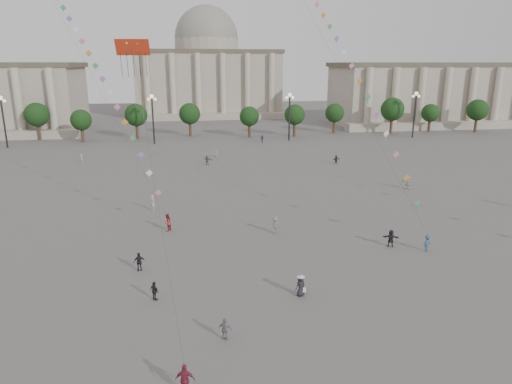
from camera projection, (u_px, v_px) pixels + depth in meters
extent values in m
plane|color=#585552|center=(300.00, 292.00, 35.00)|extent=(360.00, 360.00, 0.00)
cube|color=#9E9585|center=(470.00, 95.00, 134.20)|extent=(80.00, 22.00, 16.00)
cube|color=#51493B|center=(473.00, 65.00, 131.87)|extent=(81.60, 22.44, 1.20)
cube|color=#9E9585|center=(495.00, 124.00, 123.74)|extent=(84.00, 4.00, 2.00)
cube|color=#9E9585|center=(208.00, 84.00, 155.92)|extent=(46.00, 30.00, 20.00)
cube|color=#51493B|center=(207.00, 52.00, 153.04)|extent=(46.92, 30.60, 1.20)
cube|color=#9E9585|center=(212.00, 116.00, 142.20)|extent=(48.30, 4.00, 2.00)
cylinder|color=#9E9585|center=(207.00, 46.00, 152.52)|extent=(21.00, 21.00, 5.00)
sphere|color=gray|center=(207.00, 38.00, 151.84)|extent=(21.00, 21.00, 21.00)
cylinder|color=#38291C|center=(34.00, 133.00, 102.53)|extent=(0.70, 0.70, 3.52)
sphere|color=black|center=(32.00, 117.00, 101.53)|extent=(5.12, 5.12, 5.12)
cylinder|color=#38291C|center=(89.00, 132.00, 104.29)|extent=(0.70, 0.70, 3.52)
sphere|color=black|center=(88.00, 116.00, 103.29)|extent=(5.12, 5.12, 5.12)
cylinder|color=#38291C|center=(143.00, 131.00, 106.06)|extent=(0.70, 0.70, 3.52)
sphere|color=black|center=(142.00, 115.00, 105.06)|extent=(5.12, 5.12, 5.12)
cylinder|color=#38291C|center=(195.00, 130.00, 107.82)|extent=(0.70, 0.70, 3.52)
sphere|color=black|center=(194.00, 114.00, 106.82)|extent=(5.12, 5.12, 5.12)
cylinder|color=#38291C|center=(245.00, 129.00, 109.58)|extent=(0.70, 0.70, 3.52)
sphere|color=black|center=(245.00, 113.00, 108.58)|extent=(5.12, 5.12, 5.12)
cylinder|color=#38291C|center=(294.00, 128.00, 111.35)|extent=(0.70, 0.70, 3.52)
sphere|color=black|center=(294.00, 113.00, 110.35)|extent=(5.12, 5.12, 5.12)
cylinder|color=#38291C|center=(341.00, 127.00, 113.11)|extent=(0.70, 0.70, 3.52)
sphere|color=black|center=(342.00, 112.00, 112.11)|extent=(5.12, 5.12, 5.12)
cylinder|color=#38291C|center=(387.00, 126.00, 114.88)|extent=(0.70, 0.70, 3.52)
sphere|color=black|center=(388.00, 111.00, 113.88)|extent=(5.12, 5.12, 5.12)
cylinder|color=#38291C|center=(431.00, 125.00, 116.64)|extent=(0.70, 0.70, 3.52)
sphere|color=black|center=(432.00, 110.00, 115.64)|extent=(5.12, 5.12, 5.12)
cylinder|color=#38291C|center=(474.00, 124.00, 118.41)|extent=(0.70, 0.70, 3.52)
sphere|color=black|center=(476.00, 110.00, 117.41)|extent=(5.12, 5.12, 5.12)
cylinder|color=#262628|center=(4.00, 124.00, 93.60)|extent=(0.36, 0.36, 10.00)
sphere|color=#FFE5B2|center=(0.00, 98.00, 92.18)|extent=(0.90, 0.90, 0.90)
sphere|color=#FFE5B2|center=(4.00, 101.00, 92.45)|extent=(0.60, 0.60, 0.60)
cylinder|color=#262628|center=(153.00, 121.00, 98.01)|extent=(0.36, 0.36, 10.00)
sphere|color=#FFE5B2|center=(152.00, 96.00, 96.59)|extent=(0.90, 0.90, 0.90)
sphere|color=#FFE5B2|center=(148.00, 99.00, 96.65)|extent=(0.60, 0.60, 0.60)
sphere|color=#FFE5B2|center=(155.00, 99.00, 96.86)|extent=(0.60, 0.60, 0.60)
cylinder|color=#262628|center=(289.00, 119.00, 102.42)|extent=(0.36, 0.36, 10.00)
sphere|color=#FFE5B2|center=(290.00, 95.00, 101.01)|extent=(0.90, 0.90, 0.90)
sphere|color=#FFE5B2|center=(287.00, 98.00, 101.07)|extent=(0.60, 0.60, 0.60)
sphere|color=#FFE5B2|center=(293.00, 98.00, 101.27)|extent=(0.60, 0.60, 0.60)
cylinder|color=#262628|center=(414.00, 116.00, 106.83)|extent=(0.36, 0.36, 10.00)
sphere|color=#FFE5B2|center=(416.00, 94.00, 105.42)|extent=(0.90, 0.90, 0.90)
sphere|color=#FFE5B2|center=(413.00, 96.00, 105.48)|extent=(0.60, 0.60, 0.60)
sphere|color=#FFE5B2|center=(419.00, 96.00, 105.68)|extent=(0.60, 0.60, 0.60)
imported|color=navy|center=(262.00, 139.00, 100.68)|extent=(1.06, 0.55, 1.73)
imported|color=black|center=(391.00, 238.00, 43.50)|extent=(1.64, 1.00, 1.68)
imported|color=silver|center=(216.00, 155.00, 82.49)|extent=(1.61, 1.51, 1.81)
imported|color=slate|center=(275.00, 225.00, 46.80)|extent=(1.26, 0.86, 1.81)
imported|color=beige|center=(408.00, 182.00, 63.58)|extent=(1.81, 1.30, 1.89)
imported|color=black|center=(336.00, 160.00, 79.56)|extent=(1.47, 0.81, 1.51)
imported|color=#B9B9B5|center=(82.00, 158.00, 80.34)|extent=(0.50, 0.64, 1.56)
imported|color=#57575B|center=(207.00, 160.00, 78.98)|extent=(1.49, 1.28, 1.62)
imported|color=#B5B4B0|center=(153.00, 203.00, 54.21)|extent=(0.70, 0.82, 1.92)
imported|color=maroon|center=(185.00, 380.00, 23.96)|extent=(1.12, 0.63, 1.81)
imported|color=black|center=(154.00, 291.00, 33.63)|extent=(0.85, 0.89, 1.49)
imported|color=slate|center=(225.00, 329.00, 28.77)|extent=(0.95, 0.71, 1.50)
imported|color=black|center=(139.00, 262.00, 38.40)|extent=(1.02, 0.56, 1.64)
imported|color=#9D2A33|center=(167.00, 222.00, 47.57)|extent=(1.07, 1.14, 1.88)
imported|color=#345175|center=(428.00, 243.00, 42.38)|extent=(1.23, 1.03, 1.65)
imported|color=black|center=(301.00, 286.00, 34.24)|extent=(0.95, 0.81, 1.66)
cone|color=white|center=(301.00, 276.00, 34.02)|extent=(0.52, 0.52, 0.14)
cylinder|color=white|center=(301.00, 277.00, 34.04)|extent=(0.60, 0.60, 0.02)
cube|color=white|center=(304.00, 290.00, 34.20)|extent=(0.22, 0.10, 0.35)
cube|color=#B72C13|center=(132.00, 47.00, 29.77)|extent=(2.23, 0.69, 1.02)
cube|color=#17812E|center=(127.00, 43.00, 29.61)|extent=(0.36, 0.22, 0.34)
cube|color=#1B4E94|center=(138.00, 43.00, 29.71)|extent=(0.36, 0.22, 0.34)
sphere|color=gold|center=(126.00, 43.00, 29.57)|extent=(0.20, 0.20, 0.20)
sphere|color=gold|center=(138.00, 43.00, 29.68)|extent=(0.20, 0.20, 0.20)
cylinder|color=#3F3F3F|center=(156.00, 190.00, 26.77)|extent=(0.02, 0.02, 20.09)
cylinder|color=#3F3F3F|center=(74.00, 41.00, 55.85)|extent=(0.02, 0.02, 52.48)
cube|color=pink|center=(158.00, 193.00, 47.84)|extent=(0.76, 0.25, 0.76)
cube|color=white|center=(149.00, 173.00, 48.40)|extent=(0.76, 0.25, 0.76)
cube|color=#995FBE|center=(141.00, 155.00, 49.00)|extent=(0.76, 0.25, 0.76)
cube|color=#449461|center=(133.00, 138.00, 49.62)|extent=(0.76, 0.25, 0.76)
cube|color=#C9892F|center=(125.00, 122.00, 50.25)|extent=(0.76, 0.25, 0.76)
cube|color=pink|center=(117.00, 107.00, 50.90)|extent=(0.76, 0.25, 0.76)
cube|color=white|center=(110.00, 93.00, 51.56)|extent=(0.76, 0.25, 0.76)
cube|color=#995FBE|center=(102.00, 79.00, 52.22)|extent=(0.76, 0.25, 0.76)
cube|color=#449461|center=(95.00, 66.00, 52.90)|extent=(0.76, 0.25, 0.76)
cube|color=#C9892F|center=(89.00, 53.00, 53.58)|extent=(0.76, 0.25, 0.76)
cube|color=pink|center=(82.00, 41.00, 54.27)|extent=(0.76, 0.25, 0.76)
cube|color=white|center=(76.00, 30.00, 54.96)|extent=(0.76, 0.25, 0.76)
cube|color=#995FBE|center=(69.00, 18.00, 55.66)|extent=(0.76, 0.25, 0.76)
cube|color=#449461|center=(63.00, 8.00, 56.36)|extent=(0.76, 0.25, 0.76)
cylinder|color=#3F3F3F|center=(310.00, 13.00, 61.90)|extent=(0.02, 0.02, 71.23)
cube|color=#449461|center=(417.00, 204.00, 43.33)|extent=(0.76, 0.25, 0.76)
cube|color=#C9892F|center=(407.00, 178.00, 44.60)|extent=(0.76, 0.25, 0.76)
cube|color=pink|center=(396.00, 154.00, 45.91)|extent=(0.76, 0.25, 0.76)
cube|color=white|center=(386.00, 134.00, 47.25)|extent=(0.76, 0.25, 0.76)
cube|color=#995FBE|center=(377.00, 115.00, 48.61)|extent=(0.76, 0.25, 0.76)
cube|color=#449461|center=(368.00, 97.00, 49.98)|extent=(0.76, 0.25, 0.76)
cube|color=#C9892F|center=(360.00, 81.00, 51.36)|extent=(0.76, 0.25, 0.76)
cube|color=pink|center=(352.00, 66.00, 52.75)|extent=(0.76, 0.25, 0.76)
cube|color=white|center=(344.00, 52.00, 54.15)|extent=(0.76, 0.25, 0.76)
cube|color=#995FBE|center=(337.00, 39.00, 55.56)|extent=(0.76, 0.25, 0.76)
cube|color=#449461|center=(330.00, 27.00, 56.97)|extent=(0.76, 0.25, 0.76)
cube|color=#C9892F|center=(323.00, 15.00, 58.39)|extent=(0.76, 0.25, 0.76)
cube|color=pink|center=(317.00, 4.00, 59.82)|extent=(0.76, 0.25, 0.76)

